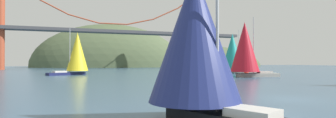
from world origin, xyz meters
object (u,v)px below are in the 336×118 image
(sailboat_teal_sail, at_px, (233,52))
(sailboat_yellow_sail, at_px, (77,53))
(sailboat_navy_sail, at_px, (197,40))
(sailboat_crimson_sail, at_px, (245,48))
(channel_buoy, at_px, (246,73))

(sailboat_teal_sail, relative_size, sailboat_yellow_sail, 1.08)
(sailboat_navy_sail, bearing_deg, sailboat_teal_sail, 54.73)
(sailboat_teal_sail, bearing_deg, sailboat_navy_sail, -125.27)
(sailboat_navy_sail, xyz_separation_m, sailboat_crimson_sail, (25.55, 31.14, 1.57))
(sailboat_crimson_sail, bearing_deg, sailboat_navy_sail, -129.36)
(sailboat_teal_sail, relative_size, channel_buoy, 4.23)
(sailboat_crimson_sail, relative_size, sailboat_yellow_sail, 1.12)
(sailboat_teal_sail, distance_m, sailboat_crimson_sail, 18.28)
(sailboat_navy_sail, bearing_deg, channel_buoy, 51.09)
(sailboat_crimson_sail, xyz_separation_m, sailboat_yellow_sail, (-30.33, 20.72, -0.57))
(sailboat_teal_sail, xyz_separation_m, sailboat_yellow_sail, (-38.41, 4.32, -0.44))
(sailboat_crimson_sail, bearing_deg, sailboat_teal_sail, 63.77)
(sailboat_yellow_sail, bearing_deg, sailboat_navy_sail, -84.73)
(sailboat_navy_sail, height_order, channel_buoy, sailboat_navy_sail)
(sailboat_teal_sail, relative_size, sailboat_crimson_sail, 0.96)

